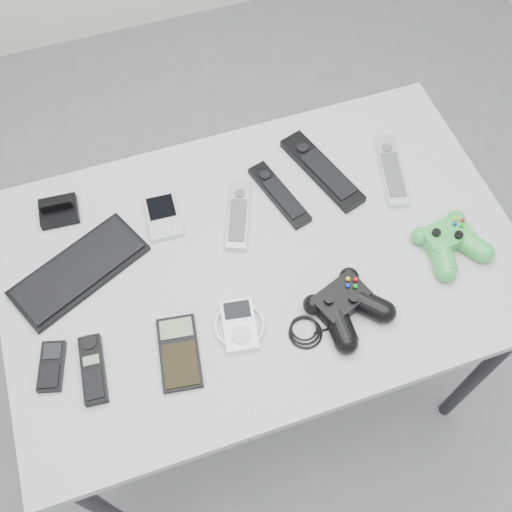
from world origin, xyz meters
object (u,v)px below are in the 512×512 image
object	(u,v)px
mobile_phone	(52,366)
pda	(163,217)
remote_silver_b	(391,170)
calculator	(179,352)
desk	(261,270)
mp3_player	(239,325)
pda_keyboard	(79,270)
remote_black_b	(322,170)
controller_green	(450,241)
controller_black	(346,305)
remote_silver_a	(238,215)
remote_black_a	(279,194)
cordless_handset	(93,369)

from	to	relation	value
mobile_phone	pda	bearing A→B (deg)	58.05
remote_silver_b	calculator	distance (m)	0.66
desk	pda	distance (m)	0.25
mp3_player	desk	bearing A→B (deg)	65.74
pda_keyboard	mobile_phone	world-z (taller)	same
calculator	remote_black_b	bearing A→B (deg)	45.57
remote_silver_b	calculator	world-z (taller)	remote_silver_b
pda	controller_green	distance (m)	0.64
remote_black_b	mp3_player	size ratio (longest dim) A/B	2.22
remote_black_b	remote_silver_b	size ratio (longest dim) A/B	1.22
remote_black_b	remote_silver_b	world-z (taller)	remote_black_b
calculator	controller_black	xyz separation A→B (m)	(0.35, -0.02, 0.02)
remote_black_b	mobile_phone	distance (m)	0.74
mobile_phone	controller_green	xyz separation A→B (m)	(0.88, -0.00, 0.02)
remote_black_b	controller_black	size ratio (longest dim) A/B	0.95
desk	remote_black_b	world-z (taller)	remote_black_b
remote_silver_a	remote_black_a	distance (m)	0.11
remote_black_b	mp3_player	world-z (taller)	remote_black_b
desk	cordless_handset	world-z (taller)	cordless_handset
remote_silver_b	controller_black	size ratio (longest dim) A/B	0.78
pda_keyboard	remote_silver_a	distance (m)	0.37
calculator	mp3_player	world-z (taller)	mp3_player
pda_keyboard	controller_green	bearing A→B (deg)	-39.17
remote_silver_a	mobile_phone	bearing A→B (deg)	-132.68
remote_silver_a	remote_silver_b	xyz separation A→B (m)	(0.38, 0.00, 0.00)
pda_keyboard	remote_black_a	bearing A→B (deg)	-19.10
controller_green	controller_black	bearing A→B (deg)	-174.64
remote_black_b	mobile_phone	xyz separation A→B (m)	(-0.69, -0.28, -0.00)
pda_keyboard	mobile_phone	size ratio (longest dim) A/B	2.84
remote_silver_a	controller_green	xyz separation A→B (m)	(0.42, -0.22, 0.01)
mobile_phone	calculator	xyz separation A→B (m)	(0.25, -0.05, -0.00)
desk	mp3_player	bearing A→B (deg)	-123.85
controller_black	mp3_player	bearing A→B (deg)	151.09
remote_black_a	remote_silver_b	distance (m)	0.28
remote_black_a	controller_green	world-z (taller)	controller_green
remote_black_a	remote_silver_b	bearing A→B (deg)	-19.17
controller_black	desk	bearing A→B (deg)	104.14
remote_silver_a	controller_green	size ratio (longest dim) A/B	1.16
desk	remote_silver_a	world-z (taller)	remote_silver_a
mp3_player	controller_green	bearing A→B (deg)	13.65
desk	pda_keyboard	world-z (taller)	pda_keyboard
remote_silver_b	calculator	size ratio (longest dim) A/B	1.32
mobile_phone	calculator	bearing A→B (deg)	3.34
cordless_handset	controller_green	xyz separation A→B (m)	(0.80, 0.03, 0.01)
calculator	mobile_phone	bearing A→B (deg)	176.44
desk	calculator	xyz separation A→B (m)	(-0.23, -0.16, 0.07)
remote_black_b	pda	bearing A→B (deg)	163.52
pda	remote_silver_a	size ratio (longest dim) A/B	0.64
remote_silver_a	controller_green	world-z (taller)	controller_green
pda	calculator	bearing A→B (deg)	-95.33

